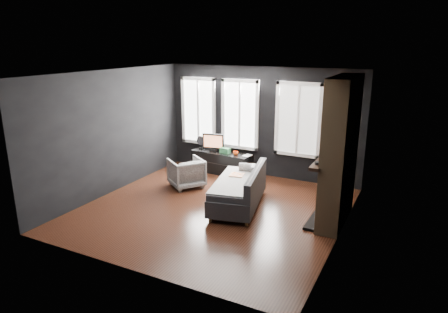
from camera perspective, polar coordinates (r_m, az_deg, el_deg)
The scene contains 18 objects.
floor at distance 8.13m, azimuth -1.60°, elevation -7.56°, with size 5.00×5.00×0.00m, color black.
ceiling at distance 7.47m, azimuth -1.76°, elevation 11.77°, with size 5.00×5.00×0.00m, color white.
wall_back at distance 9.90m, azimuth 5.27°, elevation 4.90°, with size 5.00×0.02×2.70m, color black.
wall_left at distance 9.13m, azimuth -15.63°, elevation 3.40°, with size 0.02×5.00×2.70m, color black.
wall_right at distance 6.90m, azimuth 16.90°, elevation -0.73°, with size 0.02×5.00×2.70m, color black.
windows at distance 9.89m, azimuth 2.88°, elevation 10.96°, with size 4.00×0.16×1.76m, color white, non-canonical shape.
fireplace at distance 7.50m, azimuth 16.24°, elevation 0.66°, with size 0.70×1.62×2.70m, color #93724C, non-canonical shape.
sofa at distance 8.14m, azimuth 2.04°, elevation -4.44°, with size 0.95×1.90×0.82m, color #27272A, non-canonical shape.
stripe_pillow at distance 8.51m, azimuth 4.16°, elevation -2.26°, with size 0.07×0.31×0.31m, color gray.
armchair at distance 9.29m, azimuth -5.41°, elevation -2.11°, with size 0.72×0.67×0.74m, color white.
media_console at distance 10.25m, azimuth -0.33°, elevation -0.85°, with size 1.59×0.50×0.55m, color black, non-canonical shape.
monitor at distance 10.23m, azimuth -1.54°, elevation 2.19°, with size 0.57×0.12×0.51m, color black, non-canonical shape.
desk_fan at distance 10.49m, azimuth -3.28°, elevation 2.07°, with size 0.25×0.25×0.35m, color #979797, non-canonical shape.
mug at distance 9.91m, azimuth 1.68°, elevation 0.57°, with size 0.13×0.10×0.13m, color #D2420D.
book at distance 9.87m, azimuth 2.96°, elevation 0.81°, with size 0.17×0.02×0.23m, color #B4AD90.
storage_box at distance 10.08m, azimuth 0.16°, elevation 0.87°, with size 0.24×0.16×0.13m, color #2A663B.
mantel_vase at distance 7.98m, azimuth 15.11°, elevation 1.48°, with size 0.19×0.20×0.19m, color orange.
mantel_clock at distance 7.05m, azimuth 13.32°, elevation -0.92°, with size 0.13×0.13×0.04m, color black.
Camera 1 is at (3.57, -6.54, 3.27)m, focal length 32.00 mm.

